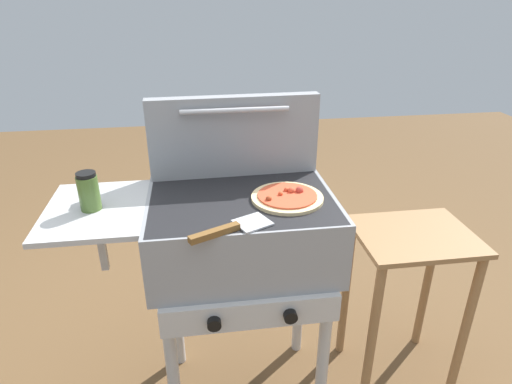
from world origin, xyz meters
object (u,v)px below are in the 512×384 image
grill (238,236)px  pizza_pepperoni (287,197)px  sauce_jar (89,191)px  spatula (231,229)px  prep_table (408,276)px

grill → pizza_pepperoni: pizza_pepperoni is taller
grill → sauce_jar: size_ratio=7.57×
pizza_pepperoni → sauce_jar: bearing=178.1°
spatula → prep_table: bearing=16.5°
sauce_jar → spatula: bearing=-25.2°
grill → spatula: 0.26m
spatula → grill: bearing=78.7°
pizza_pepperoni → sauce_jar: size_ratio=1.92×
pizza_pepperoni → spatula: (-0.21, -0.18, -0.00)m
grill → prep_table: 0.72m
prep_table → grill: bearing=-179.6°
spatula → sauce_jar: bearing=154.8°
grill → sauce_jar: 0.52m
prep_table → pizza_pepperoni: bearing=-176.6°
sauce_jar → spatula: size_ratio=0.49×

